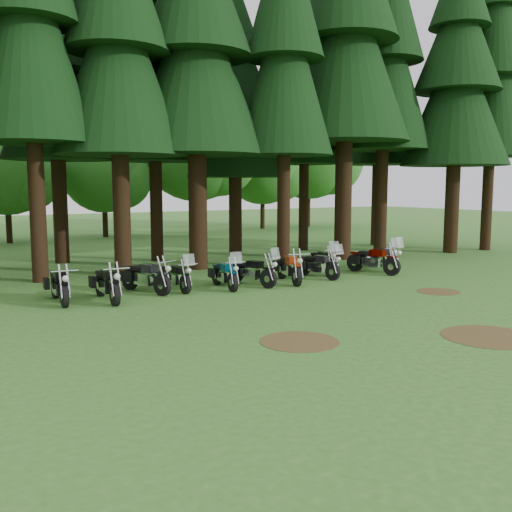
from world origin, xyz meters
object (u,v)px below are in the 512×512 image
object	(u,v)px
motorcycle_2	(145,278)
motorcycle_3	(176,277)
motorcycle_0	(59,287)
motorcycle_4	(225,275)
motorcycle_1	(107,285)
motorcycle_7	(318,266)
motorcycle_5	(251,272)
motorcycle_9	(373,261)
motorcycle_6	(289,269)
motorcycle_8	(322,262)
motorcycle_10	(382,258)

from	to	relation	value
motorcycle_2	motorcycle_3	world-z (taller)	motorcycle_3
motorcycle_0	motorcycle_4	world-z (taller)	motorcycle_4
motorcycle_1	motorcycle_7	xyz separation A→B (m)	(8.13, 0.07, -0.03)
motorcycle_0	motorcycle_3	bearing A→B (deg)	3.14
motorcycle_2	motorcycle_4	size ratio (longest dim) A/B	1.05
motorcycle_0	motorcycle_5	size ratio (longest dim) A/B	1.04
motorcycle_9	motorcycle_5	bearing A→B (deg)	162.99
motorcycle_1	motorcycle_4	distance (m)	4.07
motorcycle_5	motorcycle_1	bearing A→B (deg)	161.50
motorcycle_5	motorcycle_0	bearing A→B (deg)	157.06
motorcycle_3	motorcycle_6	world-z (taller)	motorcycle_3
motorcycle_1	motorcycle_6	bearing A→B (deg)	0.98
motorcycle_2	motorcycle_9	bearing A→B (deg)	-23.66
motorcycle_1	motorcycle_5	world-z (taller)	motorcycle_5
motorcycle_3	motorcycle_4	xyz separation A→B (m)	(1.60, -0.49, 0.01)
motorcycle_7	motorcycle_8	world-z (taller)	motorcycle_8
motorcycle_3	motorcycle_10	bearing A→B (deg)	-2.75
motorcycle_8	motorcycle_9	distance (m)	2.04
motorcycle_1	motorcycle_3	xyz separation A→B (m)	(2.47, 0.49, -0.05)
motorcycle_4	motorcycle_8	distance (m)	5.01
motorcycle_4	motorcycle_6	size ratio (longest dim) A/B	0.92
motorcycle_0	motorcycle_1	xyz separation A→B (m)	(1.29, -0.51, 0.01)
motorcycle_5	motorcycle_6	size ratio (longest dim) A/B	0.94
motorcycle_0	motorcycle_3	world-z (taller)	motorcycle_3
motorcycle_8	motorcycle_9	xyz separation A→B (m)	(1.72, -1.10, 0.05)
motorcycle_0	motorcycle_9	xyz separation A→B (m)	(12.01, -0.71, 0.03)
motorcycle_0	motorcycle_7	xyz separation A→B (m)	(9.42, -0.45, -0.02)
motorcycle_10	motorcycle_7	bearing A→B (deg)	-158.09
motorcycle_4	motorcycle_7	distance (m)	4.07
motorcycle_7	motorcycle_2	bearing A→B (deg)	165.49
motorcycle_7	motorcycle_4	bearing A→B (deg)	171.40
motorcycle_1	motorcycle_2	size ratio (longest dim) A/B	1.04
motorcycle_2	motorcycle_8	bearing A→B (deg)	-16.51
motorcycle_9	motorcycle_7	bearing A→B (deg)	158.65
motorcycle_2	motorcycle_7	distance (m)	6.69
motorcycle_1	motorcycle_2	world-z (taller)	motorcycle_1
motorcycle_8	motorcycle_2	bearing A→B (deg)	-164.88
motorcycle_4	motorcycle_7	size ratio (longest dim) A/B	0.99
motorcycle_0	motorcycle_6	xyz separation A→B (m)	(7.94, -0.65, 0.02)
motorcycle_4	motorcycle_0	bearing A→B (deg)	-178.64
motorcycle_0	motorcycle_2	distance (m)	2.77
motorcycle_2	motorcycle_3	distance (m)	1.01
motorcycle_5	motorcycle_9	distance (m)	5.61
motorcycle_5	motorcycle_7	xyz separation A→B (m)	(3.03, 0.12, -0.01)
motorcycle_1	motorcycle_10	size ratio (longest dim) A/B	1.05
motorcycle_6	motorcycle_0	bearing A→B (deg)	-168.18
motorcycle_0	motorcycle_5	distance (m)	6.42
motorcycle_1	motorcycle_2	xyz separation A→B (m)	(1.47, 0.66, -0.00)
motorcycle_7	motorcycle_1	bearing A→B (deg)	171.03
motorcycle_9	motorcycle_10	distance (m)	1.21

